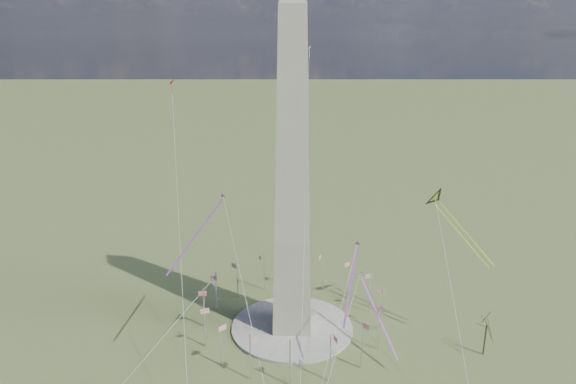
{
  "coord_description": "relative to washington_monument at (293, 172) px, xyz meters",
  "views": [
    {
      "loc": [
        2.61,
        -133.91,
        83.59
      ],
      "look_at": [
        -1.23,
        0.0,
        42.41
      ],
      "focal_mm": 32.0,
      "sensor_mm": 36.0,
      "label": 1
    }
  ],
  "objects": [
    {
      "name": "kite_diamond_purple",
      "position": [
        -22.14,
        -2.84,
        -31.29
      ],
      "size": [
        1.75,
        2.72,
        8.34
      ],
      "rotation": [
        0.0,
        0.0,
        2.61
      ],
      "color": "navy",
      "rests_on": "ground"
    },
    {
      "name": "washington_monument",
      "position": [
        0.0,
        0.0,
        0.0
      ],
      "size": [
        15.56,
        15.56,
        100.0
      ],
      "color": "#B9AF9B",
      "rests_on": "plaza"
    },
    {
      "name": "kite_small_white",
      "position": [
        4.7,
        51.69,
        30.86
      ],
      "size": [
        1.3,
        1.43,
        3.93
      ],
      "rotation": [
        0.0,
        0.0,
        3.03
      ],
      "color": "white",
      "rests_on": "ground"
    },
    {
      "name": "flagpole_ring",
      "position": [
        -0.0,
        -0.0,
        -40.68
      ],
      "size": [
        54.4,
        54.4,
        13.0
      ],
      "color": "white",
      "rests_on": "ground"
    },
    {
      "name": "plaza",
      "position": [
        0.0,
        0.0,
        -47.55
      ],
      "size": [
        36.0,
        36.0,
        0.8
      ],
      "primitive_type": "cylinder",
      "color": "#BAB8AA",
      "rests_on": "ground"
    },
    {
      "name": "kite_small_red",
      "position": [
        -39.51,
        32.33,
        20.6
      ],
      "size": [
        1.68,
        1.48,
        4.45
      ],
      "rotation": [
        0.0,
        0.0,
        3.18
      ],
      "color": "red",
      "rests_on": "ground"
    },
    {
      "name": "kite_streamer_mid",
      "position": [
        -22.57,
        -9.79,
        -10.99
      ],
      "size": [
        12.91,
        19.9,
        15.47
      ],
      "rotation": [
        0.0,
        0.0,
        2.59
      ],
      "color": "#FF5128",
      "rests_on": "ground"
    },
    {
      "name": "ground",
      "position": [
        0.0,
        0.0,
        -47.95
      ],
      "size": [
        2000.0,
        2000.0,
        0.0
      ],
      "primitive_type": "plane",
      "color": "#4E5B2D",
      "rests_on": "ground"
    },
    {
      "name": "tree_near",
      "position": [
        52.49,
        -11.51,
        -38.33
      ],
      "size": [
        7.72,
        7.72,
        13.51
      ],
      "color": "#453B29",
      "rests_on": "ground"
    },
    {
      "name": "kite_delta_black",
      "position": [
        41.4,
        5.97,
        -9.76
      ],
      "size": [
        17.91,
        20.05,
        18.1
      ],
      "rotation": [
        0.0,
        0.0,
        3.83
      ],
      "color": "black",
      "rests_on": "ground"
    },
    {
      "name": "kite_streamer_left",
      "position": [
        16.37,
        -8.9,
        -24.95
      ],
      "size": [
        6.34,
        21.54,
        15.01
      ],
      "rotation": [
        0.0,
        0.0,
        2.91
      ],
      "color": "#FF5128",
      "rests_on": "ground"
    },
    {
      "name": "kite_streamer_right",
      "position": [
        22.3,
        -6.79,
        -35.02
      ],
      "size": [
        9.36,
        21.4,
        15.42
      ],
      "rotation": [
        0.0,
        0.0,
        3.51
      ],
      "color": "#FF5128",
      "rests_on": "ground"
    }
  ]
}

